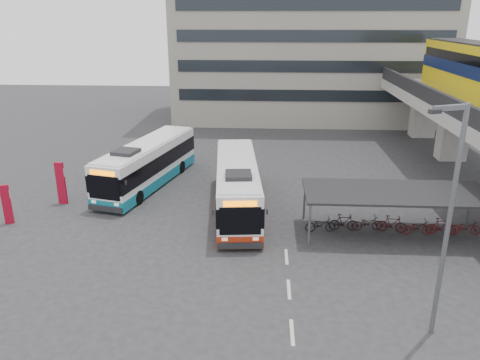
# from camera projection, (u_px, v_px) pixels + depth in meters

# --- Properties ---
(ground) EXTENTS (120.00, 120.00, 0.00)m
(ground) POSITION_uv_depth(u_px,v_px,m) (237.00, 255.00, 23.83)
(ground) COLOR #28282B
(ground) RESTS_ON ground
(bike_shelter) EXTENTS (10.00, 4.00, 2.54)m
(bike_shelter) POSITION_uv_depth(u_px,v_px,m) (394.00, 211.00, 25.74)
(bike_shelter) COLOR #595B60
(bike_shelter) RESTS_ON ground
(office_block) EXTENTS (30.00, 15.00, 25.00)m
(office_block) POSITION_uv_depth(u_px,v_px,m) (309.00, 7.00, 53.25)
(office_block) COLOR gray
(office_block) RESTS_ON ground
(road_markings) EXTENTS (0.15, 7.60, 0.01)m
(road_markings) POSITION_uv_depth(u_px,v_px,m) (289.00, 289.00, 20.87)
(road_markings) COLOR beige
(road_markings) RESTS_ON ground
(bus_main) EXTENTS (3.50, 11.55, 3.36)m
(bus_main) POSITION_uv_depth(u_px,v_px,m) (237.00, 186.00, 28.99)
(bus_main) COLOR white
(bus_main) RESTS_ON ground
(bus_teal) EXTENTS (5.08, 11.58, 3.35)m
(bus_teal) POSITION_uv_depth(u_px,v_px,m) (148.00, 164.00, 33.32)
(bus_teal) COLOR white
(bus_teal) RESTS_ON ground
(pedestrian) EXTENTS (0.70, 0.81, 1.88)m
(pedestrian) POSITION_uv_depth(u_px,v_px,m) (247.00, 211.00, 26.85)
(pedestrian) COLOR black
(pedestrian) RESTS_ON ground
(lamp_post) EXTENTS (1.49, 0.73, 8.88)m
(lamp_post) POSITION_uv_depth(u_px,v_px,m) (448.00, 212.00, 16.34)
(lamp_post) COLOR #595B60
(lamp_post) RESTS_ON ground
(sign_totem_mid) EXTENTS (0.51, 0.28, 2.40)m
(sign_totem_mid) POSITION_uv_depth(u_px,v_px,m) (7.00, 204.00, 27.10)
(sign_totem_mid) COLOR maroon
(sign_totem_mid) RESTS_ON ground
(sign_totem_north) EXTENTS (0.61, 0.21, 2.80)m
(sign_totem_north) POSITION_uv_depth(u_px,v_px,m) (61.00, 183.00, 29.95)
(sign_totem_north) COLOR maroon
(sign_totem_north) RESTS_ON ground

